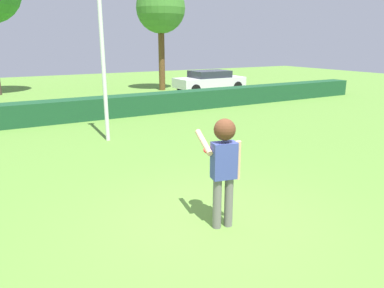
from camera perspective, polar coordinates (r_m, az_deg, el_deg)
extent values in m
plane|color=#5F9037|center=(6.22, 3.02, -12.12)|extent=(60.00, 60.00, 0.00)
cylinder|color=slate|center=(5.90, 3.93, -9.23)|extent=(0.14, 0.14, 0.84)
cylinder|color=slate|center=(5.97, 5.74, -8.96)|extent=(0.14, 0.14, 0.84)
cube|color=#394590|center=(5.67, 5.00, -2.57)|extent=(0.42, 0.29, 0.58)
cylinder|color=tan|center=(5.77, 1.83, 0.29)|extent=(0.21, 0.62, 0.30)
cylinder|color=tan|center=(5.77, 7.15, -2.52)|extent=(0.09, 0.09, 0.62)
sphere|color=tan|center=(5.54, 5.12, 1.95)|extent=(0.22, 0.22, 0.22)
sphere|color=#532E1B|center=(5.54, 5.12, 2.25)|extent=(0.34, 0.34, 0.34)
cylinder|color=red|center=(6.04, 3.02, -1.04)|extent=(0.26, 0.26, 0.07)
cylinder|color=silver|center=(11.06, -13.78, 13.76)|extent=(0.12, 0.12, 5.23)
cube|color=#1A4A29|center=(14.62, -17.42, 5.13)|extent=(29.42, 0.90, 0.81)
cube|color=white|center=(22.11, 2.76, 9.62)|extent=(4.23, 1.78, 0.55)
cube|color=#2D333D|center=(22.07, 2.77, 10.85)|extent=(2.23, 1.60, 0.40)
cylinder|color=black|center=(23.66, 4.62, 9.32)|extent=(0.60, 0.11, 0.60)
cylinder|color=black|center=(22.31, 7.16, 8.86)|extent=(0.60, 0.11, 0.60)
cylinder|color=black|center=(22.11, -1.70, 8.92)|extent=(0.60, 0.11, 0.60)
cylinder|color=black|center=(20.65, 0.61, 8.44)|extent=(0.60, 0.11, 0.60)
cylinder|color=brown|center=(22.91, -4.75, 13.29)|extent=(0.37, 0.37, 3.93)
sphere|color=#41812D|center=(22.97, -4.92, 20.37)|extent=(2.89, 2.89, 2.89)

